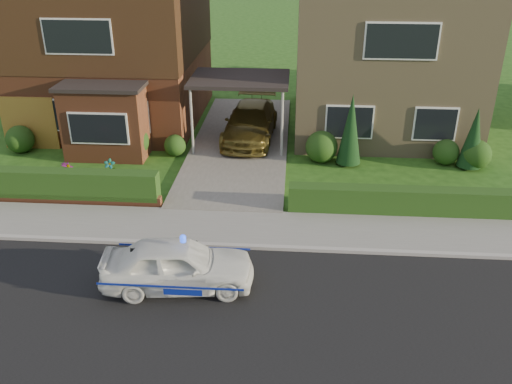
{
  "coord_description": "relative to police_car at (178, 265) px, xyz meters",
  "views": [
    {
      "loc": [
        2.15,
        -9.61,
        7.99
      ],
      "look_at": [
        1.18,
        3.5,
        1.53
      ],
      "focal_mm": 38.0,
      "sensor_mm": 36.0,
      "label": 1
    }
  ],
  "objects": [
    {
      "name": "ground",
      "position": [
        0.55,
        -1.2,
        -0.63
      ],
      "size": [
        120.0,
        120.0,
        0.0
      ],
      "primitive_type": "plane",
      "color": "#1E4512",
      "rests_on": "ground"
    },
    {
      "name": "conifer_a",
      "position": [
        4.75,
        8.0,
        0.67
      ],
      "size": [
        0.9,
        0.9,
        2.6
      ],
      "primitive_type": "cone",
      "color": "black",
      "rests_on": "ground"
    },
    {
      "name": "dwarf_wall",
      "position": [
        -5.25,
        4.1,
        -0.45
      ],
      "size": [
        7.7,
        0.25,
        0.36
      ],
      "primitive_type": "cube",
      "color": "brown",
      "rests_on": "ground"
    },
    {
      "name": "carport_link",
      "position": [
        0.55,
        9.75,
        2.03
      ],
      "size": [
        3.8,
        3.0,
        2.77
      ],
      "color": "black",
      "rests_on": "ground"
    },
    {
      "name": "shrub_left_near",
      "position": [
        -1.85,
        8.4,
        -0.21
      ],
      "size": [
        0.84,
        0.84,
        0.84
      ],
      "primitive_type": "sphere",
      "color": "#1C3C13",
      "rests_on": "ground"
    },
    {
      "name": "potted_plant_c",
      "position": [
        -4.89,
        5.39,
        -0.21
      ],
      "size": [
        0.53,
        0.53,
        0.84
      ],
      "primitive_type": "imported",
      "rotation": [
        0.0,
        0.0,
        1.43
      ],
      "color": "gray",
      "rests_on": "ground"
    },
    {
      "name": "shrub_left_mid",
      "position": [
        -3.45,
        8.1,
        0.03
      ],
      "size": [
        1.32,
        1.32,
        1.32
      ],
      "primitive_type": "sphere",
      "color": "#1C3C13",
      "rests_on": "ground"
    },
    {
      "name": "potted_plant_b",
      "position": [
        -3.51,
        7.8,
        -0.27
      ],
      "size": [
        0.5,
        0.47,
        0.71
      ],
      "primitive_type": "imported",
      "rotation": [
        0.0,
        0.0,
        1.03
      ],
      "color": "gray",
      "rests_on": "ground"
    },
    {
      "name": "conifer_b",
      "position": [
        9.15,
        8.0,
        0.47
      ],
      "size": [
        0.9,
        0.9,
        2.2
      ],
      "primitive_type": "cone",
      "color": "black",
      "rests_on": "ground"
    },
    {
      "name": "kerb",
      "position": [
        0.55,
        1.85,
        -0.57
      ],
      "size": [
        60.0,
        0.16,
        0.12
      ],
      "primitive_type": "cube",
      "color": "#9E9993",
      "rests_on": "ground"
    },
    {
      "name": "house_left",
      "position": [
        -5.23,
        12.7,
        3.18
      ],
      "size": [
        7.5,
        9.53,
        7.25
      ],
      "color": "brown",
      "rests_on": "ground"
    },
    {
      "name": "shrub_right_far",
      "position": [
        9.35,
        8.0,
        -0.09
      ],
      "size": [
        1.08,
        1.08,
        1.08
      ],
      "primitive_type": "sphere",
      "color": "#1C3C13",
      "rests_on": "ground"
    },
    {
      "name": "hedge_right",
      "position": [
        6.35,
        4.15,
        -0.63
      ],
      "size": [
        7.5,
        0.55,
        0.8
      ],
      "primitive_type": "cube",
      "color": "#1C3C13",
      "rests_on": "ground"
    },
    {
      "name": "shrub_left_far",
      "position": [
        -7.95,
        8.3,
        -0.09
      ],
      "size": [
        1.08,
        1.08,
        1.08
      ],
      "primitive_type": "sphere",
      "color": "#1C3C13",
      "rests_on": "ground"
    },
    {
      "name": "house_right",
      "position": [
        6.35,
        12.79,
        3.03
      ],
      "size": [
        7.5,
        8.06,
        7.25
      ],
      "color": "#94805B",
      "rests_on": "ground"
    },
    {
      "name": "garage_door",
      "position": [
        -7.7,
        8.76,
        0.42
      ],
      "size": [
        2.2,
        0.1,
        2.1
      ],
      "primitive_type": "cube",
      "color": "brown",
      "rests_on": "ground"
    },
    {
      "name": "shrub_right_near",
      "position": [
        3.75,
        8.2,
        -0.03
      ],
      "size": [
        1.2,
        1.2,
        1.2
      ],
      "primitive_type": "sphere",
      "color": "#1C3C13",
      "rests_on": "ground"
    },
    {
      "name": "police_car",
      "position": [
        0.0,
        0.0,
        0.0
      ],
      "size": [
        3.39,
        3.82,
        1.42
      ],
      "rotation": [
        0.0,
        0.0,
        1.68
      ],
      "color": "white",
      "rests_on": "ground"
    },
    {
      "name": "sidewalk",
      "position": [
        0.55,
        2.9,
        -0.58
      ],
      "size": [
        60.0,
        2.0,
        0.1
      ],
      "primitive_type": "cube",
      "color": "slate",
      "rests_on": "ground"
    },
    {
      "name": "road",
      "position": [
        0.55,
        -1.2,
        -0.63
      ],
      "size": [
        60.0,
        6.0,
        0.02
      ],
      "primitive_type": "cube",
      "color": "black",
      "rests_on": "ground"
    },
    {
      "name": "driveway",
      "position": [
        0.55,
        9.8,
        -0.57
      ],
      "size": [
        3.8,
        12.0,
        0.12
      ],
      "primitive_type": "cube",
      "color": "#666059",
      "rests_on": "ground"
    },
    {
      "name": "driveway_car",
      "position": [
        0.92,
        10.18,
        0.18
      ],
      "size": [
        2.18,
        4.84,
        1.38
      ],
      "primitive_type": "imported",
      "rotation": [
        0.0,
        0.0,
        -0.05
      ],
      "color": "brown",
      "rests_on": "driveway"
    },
    {
      "name": "shrub_right_mid",
      "position": [
        8.35,
        8.3,
        -0.15
      ],
      "size": [
        0.96,
        0.96,
        0.96
      ],
      "primitive_type": "sphere",
      "color": "#1C3C13",
      "rests_on": "ground"
    },
    {
      "name": "potted_plant_a",
      "position": [
        -3.63,
        6.01,
        -0.25
      ],
      "size": [
        0.43,
        0.32,
        0.75
      ],
      "primitive_type": "imported",
      "rotation": [
        0.0,
        0.0,
        0.13
      ],
      "color": "gray",
      "rests_on": "ground"
    },
    {
      "name": "hedge_left",
      "position": [
        -5.25,
        4.25,
        -0.63
      ],
      "size": [
        7.5,
        0.55,
        0.9
      ],
      "primitive_type": "cube",
      "color": "#1C3C13",
      "rests_on": "ground"
    }
  ]
}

